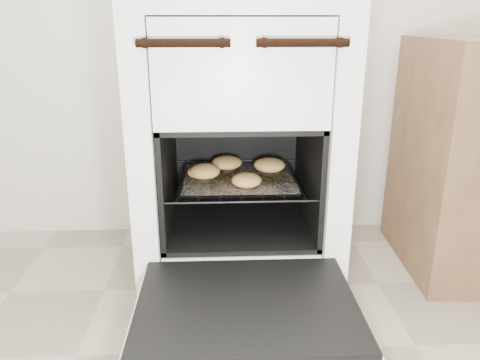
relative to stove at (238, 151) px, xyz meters
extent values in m
cube|color=white|center=(0.00, 0.01, 0.01)|extent=(0.65, 0.69, 1.00)
cylinder|color=black|center=(-0.15, -0.35, 0.38)|extent=(0.24, 0.02, 0.02)
cylinder|color=black|center=(0.15, -0.35, 0.38)|extent=(0.24, 0.02, 0.02)
cube|color=black|center=(0.00, -0.55, -0.26)|extent=(0.56, 0.43, 0.03)
cube|color=white|center=(0.00, -0.55, -0.28)|extent=(0.58, 0.45, 0.02)
cylinder|color=black|center=(-0.23, -0.07, -0.08)|extent=(0.01, 0.45, 0.01)
cylinder|color=black|center=(0.23, -0.07, -0.08)|extent=(0.01, 0.45, 0.01)
cylinder|color=black|center=(0.00, -0.29, -0.08)|extent=(0.47, 0.01, 0.01)
cylinder|color=black|center=(0.00, 0.14, -0.08)|extent=(0.47, 0.01, 0.01)
cylinder|color=black|center=(-0.19, -0.07, -0.08)|extent=(0.01, 0.43, 0.01)
cylinder|color=black|center=(-0.13, -0.07, -0.08)|extent=(0.01, 0.43, 0.01)
cylinder|color=black|center=(-0.06, -0.07, -0.08)|extent=(0.01, 0.43, 0.01)
cylinder|color=black|center=(0.00, -0.07, -0.08)|extent=(0.01, 0.43, 0.01)
cylinder|color=black|center=(0.06, -0.07, -0.08)|extent=(0.01, 0.43, 0.01)
cylinder|color=black|center=(0.13, -0.07, -0.08)|extent=(0.01, 0.43, 0.01)
cylinder|color=black|center=(0.19, -0.07, -0.08)|extent=(0.01, 0.43, 0.01)
cube|color=white|center=(0.00, -0.09, -0.07)|extent=(0.37, 0.32, 0.01)
ellipsoid|color=#DFB159|center=(-0.04, 0.01, -0.05)|extent=(0.15, 0.15, 0.05)
ellipsoid|color=#DFB159|center=(0.02, -0.18, -0.05)|extent=(0.13, 0.13, 0.04)
ellipsoid|color=#DFB159|center=(-0.11, -0.09, -0.04)|extent=(0.13, 0.13, 0.05)
ellipsoid|color=#DFB159|center=(-0.13, -0.08, -0.05)|extent=(0.11, 0.11, 0.04)
ellipsoid|color=#DFB159|center=(0.11, -0.02, -0.05)|extent=(0.12, 0.12, 0.05)
camera|label=1|loc=(-0.06, -1.58, 0.43)|focal=35.00mm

